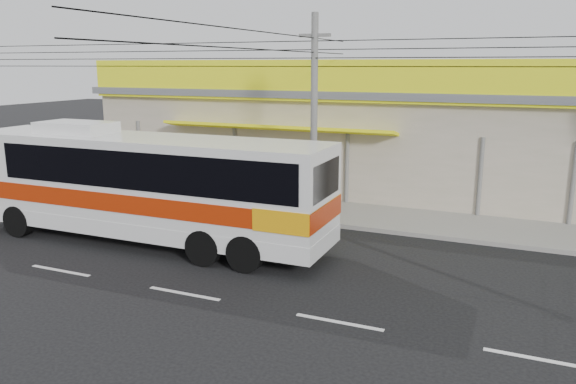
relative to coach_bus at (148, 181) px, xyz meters
name	(u,v)px	position (x,y,z in m)	size (l,w,h in m)	color
ground	(233,262)	(3.23, -0.54, -1.99)	(120.00, 120.00, 0.00)	black
sidewalk	(309,210)	(3.23, 5.46, -1.92)	(30.00, 3.20, 0.15)	gray
lane_markings	(184,294)	(3.23, -3.04, -1.99)	(50.00, 0.12, 0.01)	silver
storefront_building	(352,136)	(3.23, 11.00, 0.31)	(22.60, 9.20, 5.70)	#A7A087
coach_bus	(148,181)	(0.00, 0.00, 0.00)	(12.08, 2.63, 3.72)	silver
motorbike_red	(125,173)	(-6.00, 6.13, -1.27)	(0.75, 2.16, 1.14)	#97160B
motorbike_dark	(158,188)	(-2.75, 4.16, -1.30)	(0.51, 1.79, 1.08)	black
utility_pole	(315,52)	(4.08, 3.66, 3.91)	(34.00, 14.00, 7.15)	#5B5B59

